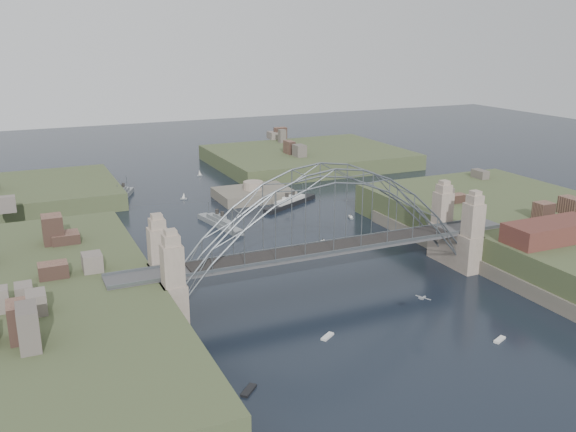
# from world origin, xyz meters

# --- Properties ---
(ground) EXTENTS (500.00, 500.00, 0.00)m
(ground) POSITION_xyz_m (0.00, 0.00, 0.00)
(ground) COLOR black
(ground) RESTS_ON ground
(bridge) EXTENTS (84.00, 13.80, 24.60)m
(bridge) POSITION_xyz_m (0.00, 0.00, 12.32)
(bridge) COLOR #464749
(bridge) RESTS_ON ground
(shore_west) EXTENTS (50.50, 90.00, 12.00)m
(shore_west) POSITION_xyz_m (-57.32, 0.00, 1.97)
(shore_west) COLOR #3E4A29
(shore_west) RESTS_ON ground
(shore_east) EXTENTS (50.50, 90.00, 12.00)m
(shore_east) POSITION_xyz_m (57.32, 0.00, 1.97)
(shore_east) COLOR #3E4A29
(shore_east) RESTS_ON ground
(headland_nw) EXTENTS (60.00, 45.00, 9.00)m
(headland_nw) POSITION_xyz_m (-55.00, 95.00, 0.50)
(headland_nw) COLOR #3E4A29
(headland_nw) RESTS_ON ground
(headland_ne) EXTENTS (70.00, 55.00, 9.50)m
(headland_ne) POSITION_xyz_m (50.00, 110.00, 0.75)
(headland_ne) COLOR #3E4A29
(headland_ne) RESTS_ON ground
(fort_island) EXTENTS (22.00, 16.00, 9.40)m
(fort_island) POSITION_xyz_m (12.00, 70.00, -0.34)
(fort_island) COLOR #5D564A
(fort_island) RESTS_ON ground
(wharf_shed) EXTENTS (20.00, 8.00, 4.00)m
(wharf_shed) POSITION_xyz_m (44.00, -14.00, 10.00)
(wharf_shed) COLOR #592D26
(wharf_shed) RESTS_ON shore_east
(naval_cruiser_near) EXTENTS (6.44, 19.80, 5.90)m
(naval_cruiser_near) POSITION_xyz_m (-6.20, 47.29, 0.92)
(naval_cruiser_near) COLOR gray
(naval_cruiser_near) RESTS_ON ground
(naval_cruiser_far) EXTENTS (9.66, 17.58, 6.12)m
(naval_cruiser_far) POSITION_xyz_m (-24.09, 86.64, 0.95)
(naval_cruiser_far) COLOR gray
(naval_cruiser_far) RESTS_ON ground
(ocean_liner) EXTENTS (20.75, 13.67, 5.45)m
(ocean_liner) POSITION_xyz_m (19.01, 58.53, 0.85)
(ocean_liner) COLOR black
(ocean_liner) RESTS_ON ground
(aeroplane) EXTENTS (1.67, 2.81, 0.43)m
(aeroplane) POSITION_xyz_m (7.44, -21.29, 5.07)
(aeroplane) COLOR #ABAEB1
(small_boat_a) EXTENTS (2.92, 2.21, 2.38)m
(small_boat_a) POSITION_xyz_m (-12.78, 18.69, 0.78)
(small_boat_a) COLOR silver
(small_boat_a) RESTS_ON ground
(small_boat_b) EXTENTS (1.93, 1.25, 1.43)m
(small_boat_b) POSITION_xyz_m (12.09, 24.42, 0.29)
(small_boat_b) COLOR silver
(small_boat_b) RESTS_ON ground
(small_boat_c) EXTENTS (2.94, 2.41, 0.45)m
(small_boat_c) POSITION_xyz_m (-9.45, -18.70, 0.15)
(small_boat_c) COLOR silver
(small_boat_c) RESTS_ON ground
(small_boat_d) EXTENTS (1.24, 2.50, 1.43)m
(small_boat_d) POSITION_xyz_m (28.56, 39.82, 0.28)
(small_boat_d) COLOR silver
(small_boat_d) RESTS_ON ground
(small_boat_e) EXTENTS (2.06, 4.07, 0.45)m
(small_boat_e) POSITION_xyz_m (-33.79, 53.14, 0.15)
(small_boat_e) COLOR silver
(small_boat_e) RESTS_ON ground
(small_boat_f) EXTENTS (1.73, 0.91, 1.43)m
(small_boat_f) POSITION_xyz_m (-3.09, 54.80, 0.30)
(small_boat_f) COLOR silver
(small_boat_f) RESTS_ON ground
(small_boat_g) EXTENTS (2.84, 1.88, 0.45)m
(small_boat_g) POSITION_xyz_m (15.78, -31.37, 0.15)
(small_boat_g) COLOR silver
(small_boat_g) RESTS_ON ground
(small_boat_h) EXTENTS (2.19, 1.61, 2.38)m
(small_boat_h) POSITION_xyz_m (-7.43, 78.22, 0.92)
(small_boat_h) COLOR silver
(small_boat_h) RESTS_ON ground
(small_boat_i) EXTENTS (2.48, 1.87, 0.45)m
(small_boat_i) POSITION_xyz_m (24.37, 17.85, 0.15)
(small_boat_i) COLOR silver
(small_boat_i) RESTS_ON ground
(small_boat_j) EXTENTS (3.15, 3.14, 0.45)m
(small_boat_j) POSITION_xyz_m (-27.14, -28.45, 0.15)
(small_boat_j) COLOR silver
(small_boat_j) RESTS_ON ground
(small_boat_k) EXTENTS (1.89, 1.42, 2.38)m
(small_boat_k) POSITION_xyz_m (6.22, 107.29, 0.98)
(small_boat_k) COLOR silver
(small_boat_k) RESTS_ON ground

